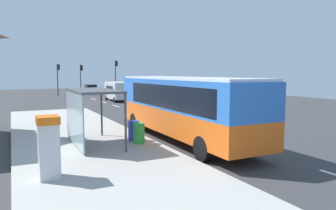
{
  "coord_description": "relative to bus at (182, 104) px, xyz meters",
  "views": [
    {
      "loc": [
        -9.37,
        -12.05,
        3.42
      ],
      "look_at": [
        -1.0,
        4.59,
        1.5
      ],
      "focal_mm": 33.38,
      "sensor_mm": 36.0,
      "label": 1
    }
  ],
  "objects": [
    {
      "name": "ground_plane",
      "position": [
        1.71,
        12.39,
        -1.86
      ],
      "size": [
        56.0,
        92.0,
        0.04
      ],
      "primitive_type": "cube",
      "color": "#38383A"
    },
    {
      "name": "sidewalk_platform",
      "position": [
        -4.69,
        0.39,
        -1.75
      ],
      "size": [
        6.2,
        30.0,
        0.18
      ],
      "primitive_type": "cube",
      "color": "#ADAAA3",
      "rests_on": "ground"
    },
    {
      "name": "lane_stripe_seg_1",
      "position": [
        1.96,
        -2.61,
        -1.84
      ],
      "size": [
        0.16,
        2.2,
        0.01
      ],
      "primitive_type": "cube",
      "color": "silver",
      "rests_on": "ground"
    },
    {
      "name": "lane_stripe_seg_2",
      "position": [
        1.96,
        2.39,
        -1.84
      ],
      "size": [
        0.16,
        2.2,
        0.01
      ],
      "primitive_type": "cube",
      "color": "silver",
      "rests_on": "ground"
    },
    {
      "name": "lane_stripe_seg_3",
      "position": [
        1.96,
        7.39,
        -1.84
      ],
      "size": [
        0.16,
        2.2,
        0.01
      ],
      "primitive_type": "cube",
      "color": "silver",
      "rests_on": "ground"
    },
    {
      "name": "lane_stripe_seg_4",
      "position": [
        1.96,
        12.39,
        -1.84
      ],
      "size": [
        0.16,
        2.2,
        0.01
      ],
      "primitive_type": "cube",
      "color": "silver",
      "rests_on": "ground"
    },
    {
      "name": "lane_stripe_seg_5",
      "position": [
        1.96,
        17.39,
        -1.84
      ],
      "size": [
        0.16,
        2.2,
        0.01
      ],
      "primitive_type": "cube",
      "color": "silver",
      "rests_on": "ground"
    },
    {
      "name": "lane_stripe_seg_6",
      "position": [
        1.96,
        22.39,
        -1.84
      ],
      "size": [
        0.16,
        2.2,
        0.01
      ],
      "primitive_type": "cube",
      "color": "silver",
      "rests_on": "ground"
    },
    {
      "name": "lane_stripe_seg_7",
      "position": [
        1.96,
        27.39,
        -1.84
      ],
      "size": [
        0.16,
        2.2,
        0.01
      ],
      "primitive_type": "cube",
      "color": "silver",
      "rests_on": "ground"
    },
    {
      "name": "bus",
      "position": [
        0.0,
        0.0,
        0.0
      ],
      "size": [
        2.63,
        11.03,
        3.21
      ],
      "color": "orange",
      "rests_on": "ground"
    },
    {
      "name": "white_van",
      "position": [
        3.91,
        23.04,
        -0.5
      ],
      "size": [
        2.18,
        5.26,
        2.3
      ],
      "color": "silver",
      "rests_on": "ground"
    },
    {
      "name": "sedan_near",
      "position": [
        4.01,
        37.86,
        -1.05
      ],
      "size": [
        1.9,
        4.43,
        1.52
      ],
      "color": "black",
      "rests_on": "ground"
    },
    {
      "name": "ticket_machine",
      "position": [
        -6.71,
        -3.65,
        -0.67
      ],
      "size": [
        0.66,
        0.76,
        1.94
      ],
      "color": "silver",
      "rests_on": "sidewalk_platform"
    },
    {
      "name": "recycling_bin_green",
      "position": [
        -2.49,
        -0.4,
        -1.19
      ],
      "size": [
        0.52,
        0.52,
        0.95
      ],
      "primitive_type": "cylinder",
      "color": "green",
      "rests_on": "sidewalk_platform"
    },
    {
      "name": "recycling_bin_blue",
      "position": [
        -2.49,
        0.3,
        -1.19
      ],
      "size": [
        0.52,
        0.52,
        0.95
      ],
      "primitive_type": "cylinder",
      "color": "blue",
      "rests_on": "sidewalk_platform"
    },
    {
      "name": "traffic_light_near_side",
      "position": [
        7.21,
        34.16,
        1.71
      ],
      "size": [
        0.49,
        0.28,
        5.38
      ],
      "color": "#2D2D2D",
      "rests_on": "ground"
    },
    {
      "name": "traffic_light_far_side",
      "position": [
        -1.39,
        34.96,
        1.34
      ],
      "size": [
        0.49,
        0.28,
        4.76
      ],
      "color": "#2D2D2D",
      "rests_on": "ground"
    },
    {
      "name": "traffic_light_median",
      "position": [
        2.11,
        35.76,
        1.3
      ],
      "size": [
        0.49,
        0.28,
        4.7
      ],
      "color": "#2D2D2D",
      "rests_on": "ground"
    },
    {
      "name": "bus_shelter",
      "position": [
        -4.7,
        0.29,
        0.25
      ],
      "size": [
        1.8,
        4.0,
        2.5
      ],
      "color": "#4C4C51",
      "rests_on": "sidewalk_platform"
    }
  ]
}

